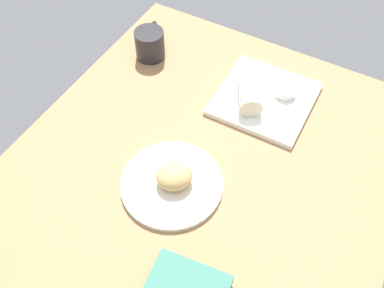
% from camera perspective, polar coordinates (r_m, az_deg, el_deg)
% --- Properties ---
extents(dining_table, '(1.10, 0.90, 0.04)m').
position_cam_1_polar(dining_table, '(1.03, 0.20, -5.62)').
color(dining_table, '#9E754C').
rests_on(dining_table, ground).
extents(round_plate, '(0.24, 0.24, 0.01)m').
position_cam_1_polar(round_plate, '(1.00, -2.72, -5.33)').
color(round_plate, silver).
rests_on(round_plate, dining_table).
extents(scone_pastry, '(0.11, 0.11, 0.05)m').
position_cam_1_polar(scone_pastry, '(0.97, -2.36, -4.32)').
color(scone_pastry, tan).
rests_on(scone_pastry, round_plate).
extents(square_plate, '(0.25, 0.25, 0.02)m').
position_cam_1_polar(square_plate, '(1.18, 9.60, 5.93)').
color(square_plate, white).
rests_on(square_plate, dining_table).
extents(sauce_cup, '(0.06, 0.06, 0.02)m').
position_cam_1_polar(sauce_cup, '(1.18, 12.31, 6.92)').
color(sauce_cup, silver).
rests_on(sauce_cup, square_plate).
extents(breakfast_wrap, '(0.14, 0.11, 0.06)m').
position_cam_1_polar(breakfast_wrap, '(1.14, 7.72, 6.97)').
color(breakfast_wrap, beige).
rests_on(breakfast_wrap, square_plate).
extents(coffee_mug, '(0.13, 0.08, 0.09)m').
position_cam_1_polar(coffee_mug, '(1.28, -5.59, 13.19)').
color(coffee_mug, '#262628').
rests_on(coffee_mug, dining_table).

